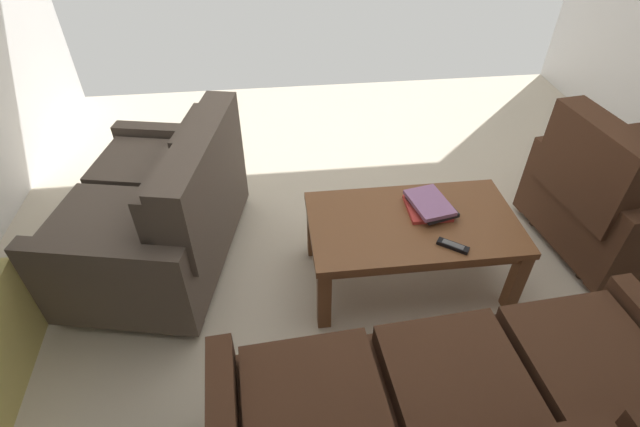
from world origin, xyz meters
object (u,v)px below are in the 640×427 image
at_px(armchair_side, 616,197).
at_px(tv_remote, 453,246).
at_px(loveseat_near, 162,211).
at_px(coffee_table, 412,230).
at_px(book_stack, 430,205).

xyz_separation_m(armchair_side, tv_remote, (1.17, 0.39, 0.09)).
relative_size(loveseat_near, armchair_side, 1.44).
distance_m(loveseat_near, armchair_side, 2.71).
height_order(coffee_table, book_stack, book_stack).
bearing_deg(coffee_table, loveseat_near, -13.67).
bearing_deg(coffee_table, tv_remote, 122.48).
height_order(loveseat_near, armchair_side, armchair_side).
xyz_separation_m(loveseat_near, tv_remote, (-1.54, 0.56, 0.09)).
height_order(coffee_table, tv_remote, tv_remote).
xyz_separation_m(armchair_side, book_stack, (1.20, 0.08, 0.12)).
bearing_deg(armchair_side, book_stack, 4.03).
xyz_separation_m(loveseat_near, book_stack, (-1.50, 0.26, 0.11)).
height_order(loveseat_near, coffee_table, loveseat_near).
distance_m(loveseat_near, coffee_table, 1.44).
height_order(loveseat_near, tv_remote, loveseat_near).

